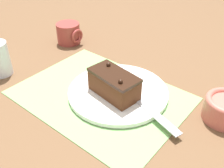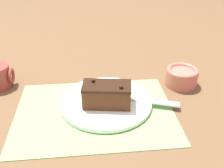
% 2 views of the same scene
% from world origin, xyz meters
% --- Properties ---
extents(ground_plane, '(3.00, 3.00, 0.00)m').
position_xyz_m(ground_plane, '(0.00, 0.00, 0.00)').
color(ground_plane, brown).
extents(placemat_woven, '(0.46, 0.34, 0.00)m').
position_xyz_m(placemat_woven, '(0.00, 0.00, 0.00)').
color(placemat_woven, '#7AB266').
rests_on(placemat_woven, ground_plane).
extents(cake_plate, '(0.28, 0.28, 0.01)m').
position_xyz_m(cake_plate, '(0.04, 0.04, 0.01)').
color(cake_plate, white).
rests_on(cake_plate, placemat_woven).
extents(chocolate_cake, '(0.15, 0.09, 0.08)m').
position_xyz_m(chocolate_cake, '(0.04, 0.01, 0.05)').
color(chocolate_cake, '#512D19').
rests_on(chocolate_cake, cake_plate).
extents(serving_knife, '(0.23, 0.09, 0.01)m').
position_xyz_m(serving_knife, '(0.10, 0.04, 0.02)').
color(serving_knife, '#472D19').
rests_on(serving_knife, cake_plate).
extents(coffee_mug, '(0.10, 0.09, 0.08)m').
position_xyz_m(coffee_mug, '(-0.32, 0.18, 0.04)').
color(coffee_mug, '#993833').
rests_on(coffee_mug, ground_plane).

